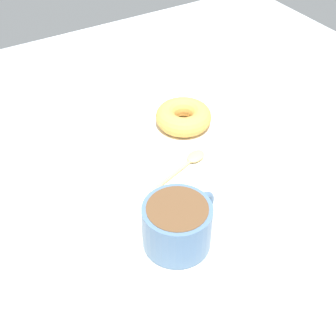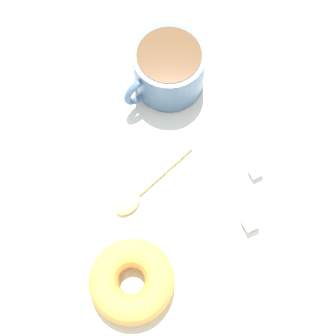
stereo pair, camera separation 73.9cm
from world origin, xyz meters
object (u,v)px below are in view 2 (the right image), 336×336
object	(u,v)px
spoon	(138,194)
coffee_cup	(168,69)
donut	(132,281)
sugar_cube	(251,223)
sugar_cube_extra	(256,171)

from	to	relation	value
spoon	coffee_cup	bearing A→B (deg)	-38.35
coffee_cup	donut	xyz separation A→B (cm)	(-22.70, 15.33, -1.81)
donut	sugar_cube	xyz separation A→B (cm)	(0.23, -16.10, -0.93)
coffee_cup	spoon	distance (cm)	16.97
donut	sugar_cube_extra	world-z (taller)	donut
spoon	sugar_cube_extra	world-z (taller)	sugar_cube_extra
spoon	sugar_cube	bearing A→B (deg)	-130.24
donut	sugar_cube	distance (cm)	16.13
sugar_cube	sugar_cube_extra	distance (cm)	6.87
donut	sugar_cube_extra	xyz separation A→B (cm)	(5.92, -19.93, -1.04)
coffee_cup	sugar_cube	distance (cm)	22.65
donut	spoon	bearing A→B (deg)	-27.39
sugar_cube	spoon	bearing A→B (deg)	49.76
coffee_cup	donut	world-z (taller)	coffee_cup
sugar_cube	sugar_cube_extra	bearing A→B (deg)	-33.92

